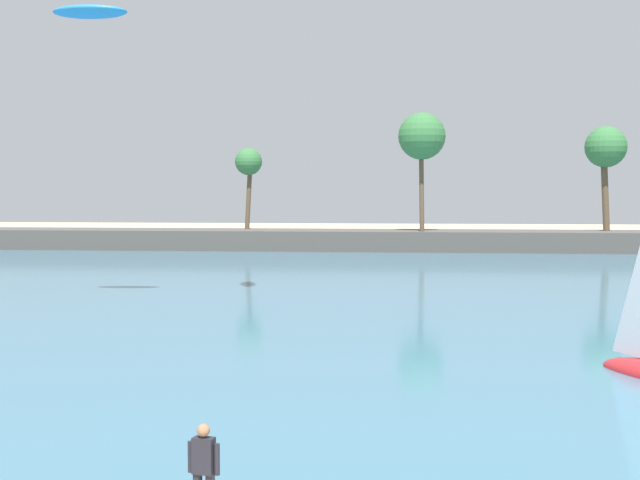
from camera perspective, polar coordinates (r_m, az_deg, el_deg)
sea at (r=64.92m, az=2.19°, el=-1.35°), size 220.00×101.62×0.06m
palm_headland at (r=75.49m, az=3.40°, el=1.05°), size 113.76×6.43×11.95m
person_at_waterline at (r=14.22m, az=-7.72°, el=-14.99°), size 0.54×0.27×1.67m
kite_aloft_high_over_bay at (r=41.89m, az=-15.04°, el=14.43°), size 3.51×1.43×0.74m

